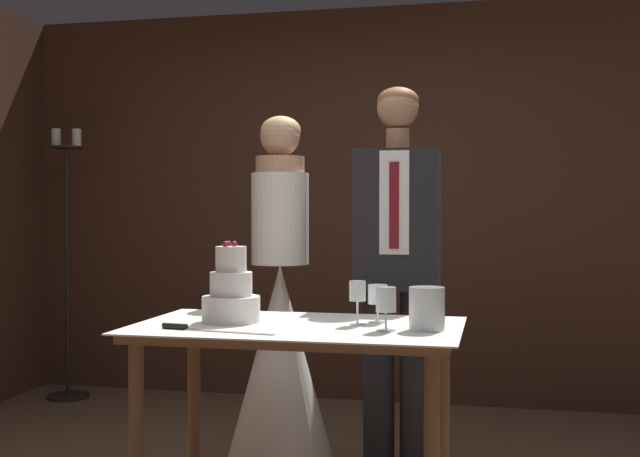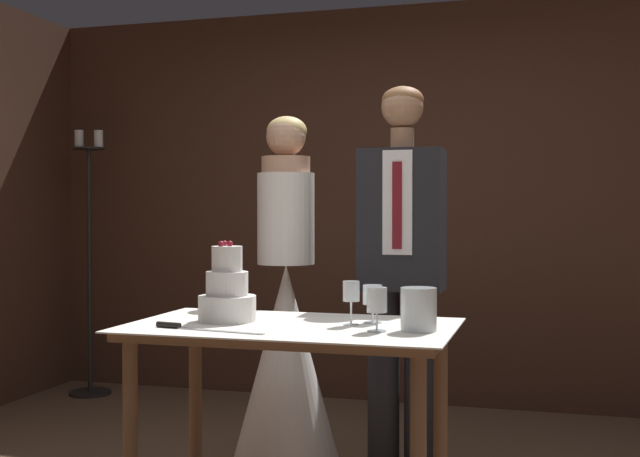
% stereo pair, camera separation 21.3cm
% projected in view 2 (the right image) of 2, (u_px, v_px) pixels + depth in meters
% --- Properties ---
extents(wall_back, '(5.17, 0.12, 2.59)m').
position_uv_depth(wall_back, '(404.00, 205.00, 5.26)').
color(wall_back, '#472B1E').
rests_on(wall_back, ground_plane).
extents(cake_table, '(1.25, 0.75, 0.82)m').
position_uv_depth(cake_table, '(292.00, 353.00, 3.08)').
color(cake_table, brown).
rests_on(cake_table, ground_plane).
extents(tiered_cake, '(0.23, 0.23, 0.32)m').
position_uv_depth(tiered_cake, '(227.00, 293.00, 3.17)').
color(tiered_cake, white).
rests_on(tiered_cake, cake_table).
extents(cake_knife, '(0.45, 0.09, 0.02)m').
position_uv_depth(cake_knife, '(189.00, 327.00, 2.96)').
color(cake_knife, silver).
rests_on(cake_knife, cake_table).
extents(wine_glass_near, '(0.08, 0.08, 0.15)m').
position_uv_depth(wine_glass_near, '(373.00, 297.00, 3.12)').
color(wine_glass_near, silver).
rests_on(wine_glass_near, cake_table).
extents(wine_glass_middle, '(0.06, 0.06, 0.17)m').
position_uv_depth(wine_glass_middle, '(351.00, 294.00, 3.06)').
color(wine_glass_middle, silver).
rests_on(wine_glass_middle, cake_table).
extents(wine_glass_far, '(0.07, 0.07, 0.16)m').
position_uv_depth(wine_glass_far, '(377.00, 302.00, 2.90)').
color(wine_glass_far, silver).
rests_on(wine_glass_far, cake_table).
extents(hurricane_candle, '(0.13, 0.13, 0.16)m').
position_uv_depth(hurricane_candle, '(419.00, 310.00, 2.91)').
color(hurricane_candle, silver).
rests_on(hurricane_candle, cake_table).
extents(bride, '(0.54, 0.54, 1.72)m').
position_uv_depth(bride, '(286.00, 339.00, 3.93)').
color(bride, white).
rests_on(bride, ground_plane).
extents(groom, '(0.39, 0.25, 1.84)m').
position_uv_depth(groom, '(402.00, 262.00, 3.76)').
color(groom, black).
rests_on(groom, ground_plane).
extents(candle_stand, '(0.28, 0.28, 1.80)m').
position_uv_depth(candle_stand, '(90.00, 273.00, 5.45)').
color(candle_stand, black).
rests_on(candle_stand, ground_plane).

